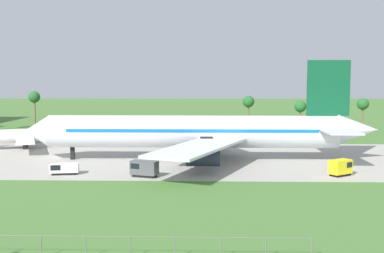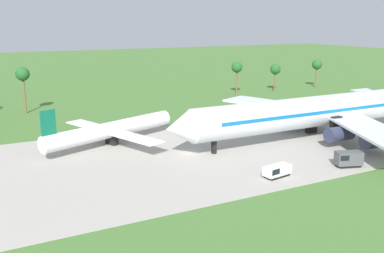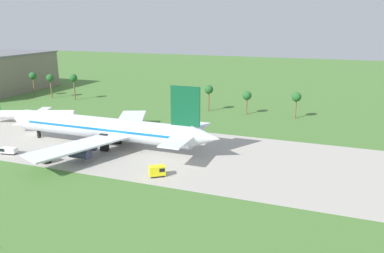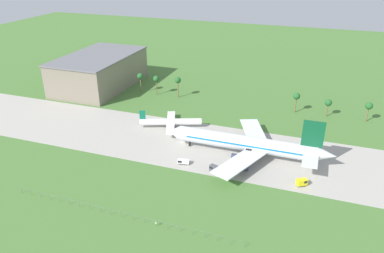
{
  "view_description": "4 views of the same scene",
  "coord_description": "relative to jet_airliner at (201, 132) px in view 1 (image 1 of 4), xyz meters",
  "views": [
    {
      "loc": [
        30.63,
        -96.23,
        15.97
      ],
      "look_at": [
        28.01,
        -2.12,
        6.67
      ],
      "focal_mm": 45.0,
      "sensor_mm": 36.0,
      "label": 1
    },
    {
      "loc": [
        -33.9,
        -67.65,
        23.83
      ],
      "look_at": [
        -0.37,
        -2.12,
        5.67
      ],
      "focal_mm": 40.0,
      "sensor_mm": 36.0,
      "label": 2
    },
    {
      "loc": [
        89.69,
        -92.44,
        36.09
      ],
      "look_at": [
        56.39,
        -2.12,
        8.85
      ],
      "focal_mm": 35.0,
      "sensor_mm": 36.0,
      "label": 3
    },
    {
      "loc": [
        53.54,
        -138.1,
        78.25
      ],
      "look_at": [
        2.7,
        5.0,
        6.0
      ],
      "focal_mm": 35.0,
      "sensor_mm": 36.0,
      "label": 4
    }
  ],
  "objects": [
    {
      "name": "catering_van",
      "position": [
        23.33,
        -14.95,
        -4.17
      ],
      "size": [
        4.27,
        3.82,
        2.69
      ],
      "color": "black",
      "rests_on": "ground_plane"
    },
    {
      "name": "baggage_tug",
      "position": [
        -23.02,
        -15.11,
        -4.6
      ],
      "size": [
        4.94,
        2.68,
        1.83
      ],
      "color": "black",
      "rests_on": "ground_plane"
    },
    {
      "name": "regional_aircraft",
      "position": [
        -40.74,
        14.52,
        -2.64
      ],
      "size": [
        28.85,
        26.3,
        9.01
      ],
      "color": "white",
      "rests_on": "ground_plane"
    },
    {
      "name": "ground_plane",
      "position": [
        -29.77,
        2.12,
        -5.61
      ],
      "size": [
        600.0,
        600.0,
        0.0
      ],
      "primitive_type": "plane",
      "color": "#477233"
    },
    {
      "name": "fuel_truck",
      "position": [
        -9.24,
        -16.65,
        -4.2
      ],
      "size": [
        4.82,
        3.28,
        2.64
      ],
      "color": "black",
      "rests_on": "ground_plane"
    },
    {
      "name": "taxiway_strip",
      "position": [
        -29.77,
        2.12,
        -5.6
      ],
      "size": [
        320.0,
        44.0,
        0.02
      ],
      "color": "#A8A399",
      "rests_on": "ground_plane"
    },
    {
      "name": "jet_airliner",
      "position": [
        0.0,
        0.0,
        0.0
      ],
      "size": [
        69.76,
        55.43,
        19.63
      ],
      "color": "silver",
      "rests_on": "ground_plane"
    },
    {
      "name": "palm_tree_row",
      "position": [
        -17.17,
        53.81,
        3.39
      ],
      "size": [
        128.74,
        3.6,
        12.26
      ],
      "color": "brown",
      "rests_on": "ground_plane"
    }
  ]
}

